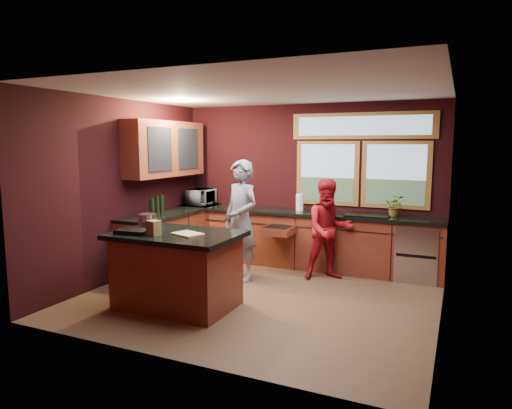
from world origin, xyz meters
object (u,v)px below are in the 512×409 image
Objects in this scene: person_red at (329,229)px; cutting_board at (188,234)px; stock_pot at (147,221)px; person_grey at (241,220)px; island at (177,269)px.

person_red is 2.34m from cutting_board.
stock_pot is (-1.96, -1.79, 0.28)m from person_red.
stock_pot is (-0.75, 0.20, 0.08)m from cutting_board.
stock_pot is at bearing -168.41° from person_red.
person_red is 6.32× the size of stock_pot.
person_grey is 5.15× the size of cutting_board.
person_red is 2.67m from stock_pot.
person_grey is (0.21, 1.39, 0.42)m from island.
island is 0.86× the size of person_grey.
person_grey is 1.46m from stock_pot.
island is 0.80m from stock_pot.
cutting_board is (-1.21, -1.99, 0.20)m from person_red.
person_red is at bearing 54.08° from island.
cutting_board is 1.46× the size of stock_pot.
person_red reaches higher than cutting_board.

